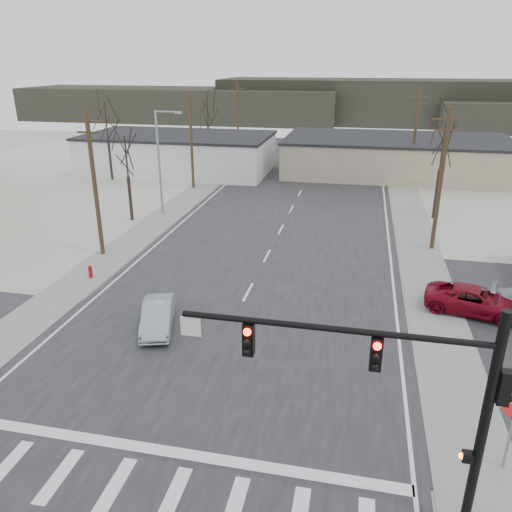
{
  "coord_description": "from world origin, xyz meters",
  "views": [
    {
      "loc": [
        6.03,
        -18.06,
        12.92
      ],
      "look_at": [
        0.6,
        7.47,
        2.6
      ],
      "focal_mm": 35.0,
      "sensor_mm": 36.0,
      "label": 1
    }
  ],
  "objects_px": {
    "sedan_crossing": "(157,316)",
    "car_parked_red": "(475,301)",
    "car_far_b": "(309,144)",
    "fire_hydrant": "(90,272)",
    "traffic_signal_mast": "(415,387)",
    "car_far_a": "(321,161)"
  },
  "relations": [
    {
      "from": "sedan_crossing",
      "to": "car_parked_red",
      "type": "relative_size",
      "value": 0.8
    },
    {
      "from": "car_far_b",
      "to": "fire_hydrant",
      "type": "bearing_deg",
      "value": -96.61
    },
    {
      "from": "traffic_signal_mast",
      "to": "car_far_b",
      "type": "distance_m",
      "value": 66.97
    },
    {
      "from": "car_far_a",
      "to": "car_far_b",
      "type": "bearing_deg",
      "value": -80.36
    },
    {
      "from": "fire_hydrant",
      "to": "sedan_crossing",
      "type": "bearing_deg",
      "value": -37.48
    },
    {
      "from": "fire_hydrant",
      "to": "traffic_signal_mast",
      "type": "bearing_deg",
      "value": -38.13
    },
    {
      "from": "traffic_signal_mast",
      "to": "car_far_a",
      "type": "height_order",
      "value": "traffic_signal_mast"
    },
    {
      "from": "fire_hydrant",
      "to": "car_far_a",
      "type": "height_order",
      "value": "car_far_a"
    },
    {
      "from": "car_far_a",
      "to": "car_parked_red",
      "type": "distance_m",
      "value": 39.77
    },
    {
      "from": "fire_hydrant",
      "to": "sedan_crossing",
      "type": "height_order",
      "value": "sedan_crossing"
    },
    {
      "from": "traffic_signal_mast",
      "to": "car_far_b",
      "type": "height_order",
      "value": "traffic_signal_mast"
    },
    {
      "from": "traffic_signal_mast",
      "to": "car_parked_red",
      "type": "xyz_separation_m",
      "value": [
        4.7,
        14.28,
        -3.92
      ]
    },
    {
      "from": "car_far_a",
      "to": "car_far_b",
      "type": "distance_m",
      "value": 14.13
    },
    {
      "from": "car_far_b",
      "to": "car_parked_red",
      "type": "relative_size",
      "value": 0.79
    },
    {
      "from": "fire_hydrant",
      "to": "car_far_b",
      "type": "xyz_separation_m",
      "value": [
        8.07,
        51.89,
        0.29
      ]
    },
    {
      "from": "sedan_crossing",
      "to": "car_parked_red",
      "type": "distance_m",
      "value": 16.97
    },
    {
      "from": "car_far_a",
      "to": "car_parked_red",
      "type": "relative_size",
      "value": 0.97
    },
    {
      "from": "sedan_crossing",
      "to": "car_parked_red",
      "type": "height_order",
      "value": "car_parked_red"
    },
    {
      "from": "traffic_signal_mast",
      "to": "car_far_a",
      "type": "bearing_deg",
      "value": 97.64
    },
    {
      "from": "traffic_signal_mast",
      "to": "fire_hydrant",
      "type": "xyz_separation_m",
      "value": [
        -18.09,
        14.2,
        -4.22
      ]
    },
    {
      "from": "car_far_a",
      "to": "fire_hydrant",
      "type": "bearing_deg",
      "value": 71.13
    },
    {
      "from": "sedan_crossing",
      "to": "car_parked_red",
      "type": "xyz_separation_m",
      "value": [
        16.17,
        5.16,
        0.02
      ]
    }
  ]
}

